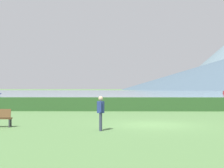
# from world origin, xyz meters

# --- Properties ---
(ground_plane) EXTENTS (1000.00, 1000.00, 0.00)m
(ground_plane) POSITION_xyz_m (0.00, 0.00, 0.00)
(ground_plane) COLOR #517A42
(harbor_water) EXTENTS (320.00, 246.00, 0.00)m
(harbor_water) POSITION_xyz_m (0.00, 137.00, 0.00)
(harbor_water) COLOR gray
(harbor_water) RESTS_ON ground_plane
(hedge_line) EXTENTS (80.00, 1.20, 1.19)m
(hedge_line) POSITION_xyz_m (0.00, 11.00, 0.60)
(hedge_line) COLOR #284C23
(hedge_line) RESTS_ON ground_plane
(person_standing_walker) EXTENTS (0.36, 0.57, 1.65)m
(person_standing_walker) POSITION_xyz_m (-2.78, -2.61, 0.97)
(person_standing_walker) COLOR #2D3347
(person_standing_walker) RESTS_ON ground_plane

